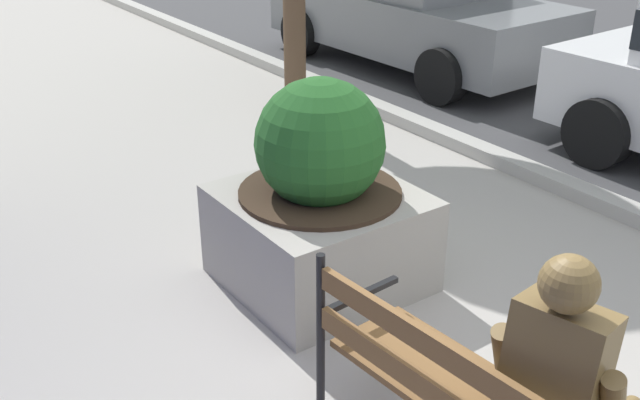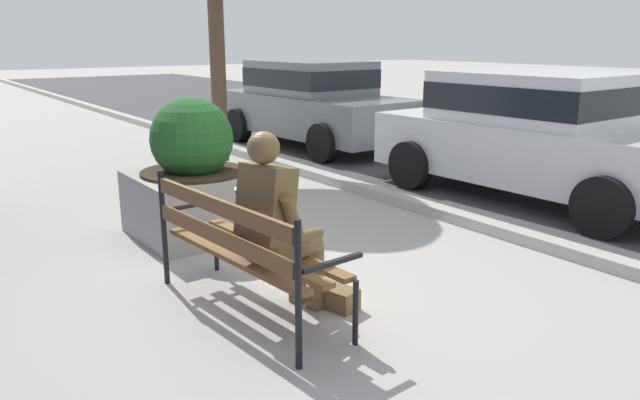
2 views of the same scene
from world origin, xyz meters
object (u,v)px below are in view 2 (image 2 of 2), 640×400
at_px(concrete_planter, 194,179).
at_px(parked_car_white, 536,132).
at_px(park_bench, 240,243).
at_px(bronze_statue_seated, 283,229).
at_px(parked_car_grey, 313,101).

height_order(concrete_planter, parked_car_white, parked_car_white).
height_order(park_bench, bronze_statue_seated, bronze_statue_seated).
distance_m(park_bench, bronze_statue_seated, 0.34).
distance_m(concrete_planter, parked_car_white, 4.23).
xyz_separation_m(parked_car_grey, parked_car_white, (4.79, 0.00, 0.00)).
height_order(bronze_statue_seated, parked_car_grey, parked_car_grey).
height_order(parked_car_grey, parked_car_white, same).
bearing_deg(parked_car_grey, parked_car_white, 0.00).
relative_size(parked_car_grey, parked_car_white, 1.00).
height_order(bronze_statue_seated, concrete_planter, concrete_planter).
relative_size(bronze_statue_seated, parked_car_grey, 0.33).
bearing_deg(bronze_statue_seated, concrete_planter, 171.67).
distance_m(bronze_statue_seated, parked_car_white, 4.54).
relative_size(park_bench, concrete_planter, 1.31).
bearing_deg(park_bench, bronze_statue_seated, 42.23).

